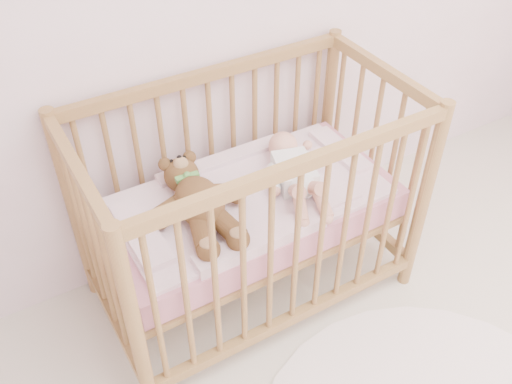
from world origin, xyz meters
TOP-DOWN VIEW (x-y plane):
  - crib at (-0.25, 1.60)m, footprint 1.36×0.76m
  - mattress at (-0.25, 1.60)m, footprint 1.22×0.62m
  - blanket at (-0.25, 1.60)m, footprint 1.10×0.58m
  - baby at (-0.04, 1.58)m, footprint 0.43×0.63m
  - teddy_bear at (-0.48, 1.58)m, footprint 0.45×0.61m

SIDE VIEW (x-z plane):
  - mattress at x=-0.25m, z-range 0.42..0.55m
  - crib at x=-0.25m, z-range 0.00..1.00m
  - blanket at x=-0.25m, z-range 0.53..0.59m
  - baby at x=-0.04m, z-range 0.57..0.70m
  - teddy_bear at x=-0.48m, z-range 0.56..0.73m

